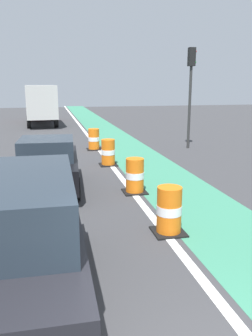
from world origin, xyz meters
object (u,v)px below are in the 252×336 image
object	(u,v)px
traffic_barrel_far	(94,140)
traffic_light_corner	(191,80)
traffic_barrel_front	(169,211)
delivery_truck_down_block	(41,102)
traffic_barrel_back	(108,153)
traffic_barrel_mid	(135,176)
parked_suv_nearest	(20,240)
parked_sedan_second	(48,164)

from	to	relation	value
traffic_barrel_far	traffic_light_corner	size ratio (longest dim) A/B	0.21
traffic_barrel_front	delivery_truck_down_block	distance (m)	23.13
traffic_barrel_back	delivery_truck_down_block	size ratio (longest dim) A/B	0.14
traffic_barrel_front	traffic_barrel_mid	world-z (taller)	same
parked_suv_nearest	parked_sedan_second	world-z (taller)	parked_suv_nearest
delivery_truck_down_block	parked_suv_nearest	bearing A→B (deg)	-89.80
parked_suv_nearest	delivery_truck_down_block	bearing A→B (deg)	90.20
parked_suv_nearest	parked_sedan_second	size ratio (longest dim) A/B	1.10
traffic_barrel_back	traffic_light_corner	distance (m)	6.41
traffic_barrel_back	delivery_truck_down_block	bearing A→B (deg)	100.52
traffic_barrel_front	delivery_truck_down_block	world-z (taller)	delivery_truck_down_block
traffic_barrel_far	delivery_truck_down_block	world-z (taller)	delivery_truck_down_block
parked_suv_nearest	traffic_barrel_back	world-z (taller)	parked_suv_nearest
traffic_barrel_mid	traffic_barrel_far	xyz separation A→B (m)	(-0.31, 7.52, 0.00)
parked_sedan_second	traffic_barrel_far	world-z (taller)	parked_sedan_second
parked_sedan_second	parked_suv_nearest	bearing A→B (deg)	-94.02
parked_suv_nearest	traffic_barrel_far	size ratio (longest dim) A/B	4.25
traffic_barrel_back	traffic_light_corner	bearing A→B (deg)	31.95
parked_suv_nearest	traffic_light_corner	world-z (taller)	traffic_light_corner
parked_sedan_second	traffic_barrel_back	bearing A→B (deg)	50.76
traffic_light_corner	traffic_barrel_back	bearing A→B (deg)	-148.05
traffic_barrel_mid	traffic_light_corner	world-z (taller)	traffic_light_corner
traffic_barrel_far	traffic_light_corner	distance (m)	5.81
traffic_barrel_front	traffic_barrel_mid	size ratio (longest dim) A/B	1.00
parked_suv_nearest	traffic_barrel_far	xyz separation A→B (m)	(2.73, 12.57, -0.50)
parked_sedan_second	traffic_barrel_front	size ratio (longest dim) A/B	3.85
traffic_barrel_mid	parked_suv_nearest	bearing A→B (deg)	-121.08
parked_sedan_second	traffic_barrel_far	distance (m)	7.03
traffic_barrel_front	traffic_barrel_back	distance (m)	6.99
delivery_truck_down_block	traffic_barrel_front	bearing A→B (deg)	-82.15
traffic_barrel_front	traffic_light_corner	xyz separation A→B (m)	(4.62, 10.00, 2.97)
parked_sedan_second	traffic_light_corner	xyz separation A→B (m)	(7.27, 6.00, 2.67)
traffic_barrel_far	traffic_light_corner	xyz separation A→B (m)	(4.95, -0.63, 2.97)
traffic_barrel_mid	traffic_barrel_front	bearing A→B (deg)	-89.54
traffic_barrel_mid	traffic_light_corner	distance (m)	8.83
traffic_barrel_front	traffic_barrel_far	distance (m)	10.63
traffic_barrel_front	traffic_barrel_far	world-z (taller)	same
traffic_barrel_mid	delivery_truck_down_block	world-z (taller)	delivery_truck_down_block
traffic_barrel_front	traffic_barrel_mid	xyz separation A→B (m)	(-0.02, 3.10, 0.00)
traffic_barrel_mid	delivery_truck_down_block	bearing A→B (deg)	98.99
traffic_barrel_mid	delivery_truck_down_block	xyz separation A→B (m)	(-3.13, 19.78, 1.31)
traffic_barrel_far	parked_suv_nearest	bearing A→B (deg)	-102.27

